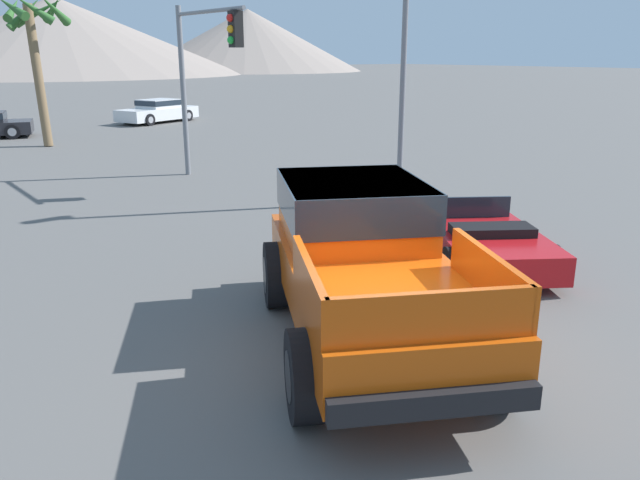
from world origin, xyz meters
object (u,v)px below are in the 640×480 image
Objects in this scene: orange_pickup_truck at (362,254)px; red_convertible_car at (478,236)px; palm_tree_short at (35,31)px; parked_car_white at (158,111)px; traffic_light_crosswalk at (205,58)px; street_lamp_post at (405,11)px.

orange_pickup_truck is 1.24× the size of red_convertible_car.
palm_tree_short is at bearing 113.89° from orange_pickup_truck.
red_convertible_car is 26.54m from parked_car_white.
parked_car_white is 17.79m from traffic_light_crosswalk.
palm_tree_short reaches higher than traffic_light_crosswalk.
traffic_light_crosswalk reaches higher than orange_pickup_truck.
red_convertible_car is (3.89, 1.15, -0.73)m from orange_pickup_truck.
red_convertible_car is at bearing 45.01° from orange_pickup_truck.
palm_tree_short is at bearing 104.84° from street_lamp_post.
red_convertible_car is at bearing -83.94° from palm_tree_short.
parked_car_white is (5.21, 26.02, 0.21)m from red_convertible_car.
traffic_light_crosswalk is at bearing 126.75° from red_convertible_car.
traffic_light_crosswalk is at bearing 141.32° from parked_car_white.
traffic_light_crosswalk reaches higher than red_convertible_car.
street_lamp_post is (2.10, 4.18, 4.22)m from red_convertible_car.
palm_tree_short reaches higher than red_convertible_car.
orange_pickup_truck is 0.72× the size of street_lamp_post.
palm_tree_short is at bearing 129.86° from red_convertible_car.
parked_car_white is at bearing 100.04° from orange_pickup_truck.
red_convertible_car is at bearing -116.70° from street_lamp_post.
parked_car_white is 22.42m from street_lamp_post.
red_convertible_car is at bearing 148.93° from parked_car_white.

